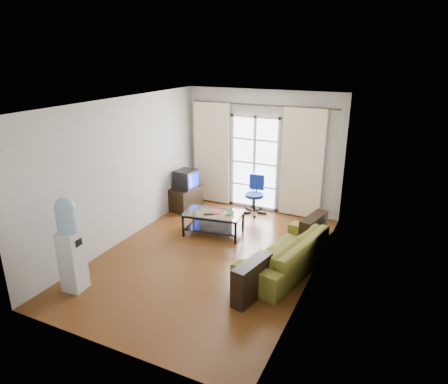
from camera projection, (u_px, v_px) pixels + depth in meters
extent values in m
plane|color=brown|center=(209.00, 256.00, 7.13)|extent=(5.20, 5.20, 0.00)
plane|color=white|center=(207.00, 103.00, 6.23)|extent=(5.20, 5.20, 0.00)
cube|color=beige|center=(262.00, 151.00, 8.90)|extent=(3.60, 0.02, 2.70)
cube|color=beige|center=(101.00, 251.00, 4.47)|extent=(3.60, 0.02, 2.70)
cube|color=beige|center=(122.00, 172.00, 7.41)|extent=(0.02, 5.20, 2.70)
cube|color=beige|center=(315.00, 201.00, 5.95)|extent=(0.02, 5.20, 2.70)
cube|color=white|center=(255.00, 163.00, 9.01)|extent=(1.01, 0.02, 2.04)
cube|color=white|center=(255.00, 163.00, 9.00)|extent=(1.16, 0.06, 2.15)
cylinder|color=#4C3F2D|center=(262.00, 105.00, 8.47)|extent=(3.30, 0.04, 0.04)
cube|color=#FFF2CD|center=(212.00, 153.00, 9.33)|extent=(0.90, 0.07, 2.35)
cube|color=#FFF2CD|center=(302.00, 164.00, 8.46)|extent=(0.90, 0.07, 2.35)
cube|color=gray|center=(293.00, 201.00, 8.83)|extent=(0.64, 0.12, 0.64)
imported|color=olive|center=(286.00, 252.00, 6.64)|extent=(2.39, 1.62, 0.61)
cube|color=silver|center=(214.00, 213.00, 7.86)|extent=(1.21, 0.80, 0.01)
cube|color=black|center=(214.00, 227.00, 7.96)|extent=(1.14, 0.73, 0.01)
cube|color=black|center=(183.00, 226.00, 7.82)|extent=(0.05, 0.05, 0.45)
cube|color=black|center=(236.00, 233.00, 7.53)|extent=(0.05, 0.05, 0.45)
cube|color=black|center=(194.00, 215.00, 8.34)|extent=(0.05, 0.05, 0.45)
cube|color=black|center=(243.00, 221.00, 8.05)|extent=(0.05, 0.05, 0.45)
imported|color=#2F8340|center=(230.00, 213.00, 7.77)|extent=(0.33, 0.33, 0.05)
imported|color=#B41636|center=(212.00, 211.00, 7.90)|extent=(0.29, 0.32, 0.02)
cube|color=black|center=(208.00, 214.00, 7.77)|extent=(0.18, 0.14, 0.02)
cube|color=black|center=(186.00, 198.00, 9.18)|extent=(0.58, 0.78, 0.52)
cube|color=black|center=(186.00, 179.00, 9.03)|extent=(0.45, 0.48, 0.41)
cube|color=#0C19E5|center=(194.00, 180.00, 8.93)|extent=(0.05, 0.36, 0.31)
cube|color=black|center=(180.00, 178.00, 9.11)|extent=(0.15, 0.32, 0.27)
cylinder|color=black|center=(254.00, 204.00, 8.97)|extent=(0.05, 0.05, 0.43)
cylinder|color=navy|center=(254.00, 195.00, 8.90)|extent=(0.41, 0.41, 0.07)
cube|color=navy|center=(257.00, 182.00, 8.98)|extent=(0.34, 0.08, 0.36)
cube|color=silver|center=(72.00, 261.00, 6.01)|extent=(0.34, 0.34, 0.97)
cylinder|color=#85A7CD|center=(67.00, 219.00, 5.78)|extent=(0.29, 0.29, 0.39)
sphere|color=#85A7CD|center=(65.00, 207.00, 5.72)|extent=(0.29, 0.29, 0.29)
cube|color=black|center=(78.00, 242.00, 5.85)|extent=(0.05, 0.13, 0.10)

